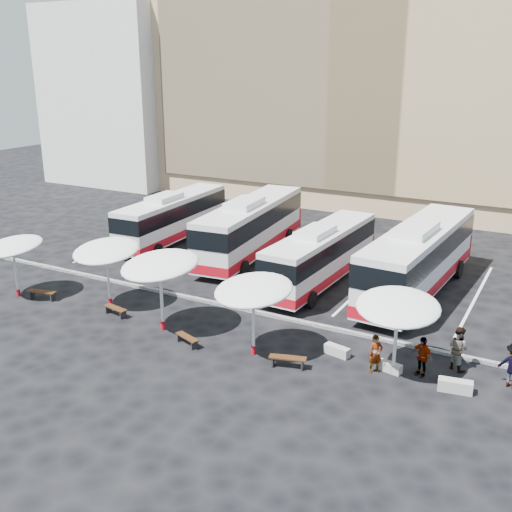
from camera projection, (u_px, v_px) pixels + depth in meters
The scene contains 24 objects.
ground at pixel (212, 308), 31.65m from camera, with size 120.00×120.00×0.00m, color black.
sandstone_building at pixel (398, 60), 54.37m from camera, with size 42.00×18.25×29.60m.
apartment_block at pixel (132, 95), 65.01m from camera, with size 14.00×14.00×18.00m, color silver.
curb_divider at pixel (217, 304), 32.05m from camera, with size 34.00×0.25×0.15m, color black.
bay_lines at pixel (280, 265), 38.33m from camera, with size 24.15×12.00×0.01m.
bus_0 at pixel (173, 216), 43.04m from camera, with size 3.02×11.41×3.59m.
bus_1 at pixel (251, 226), 39.77m from camera, with size 3.85×12.81×4.00m.
bus_2 at pixel (321, 254), 34.73m from camera, with size 2.91×11.20×3.53m.
bus_3 at pixel (419, 257), 33.14m from camera, with size 3.61×13.24×4.16m.
sunshade_0 at pixel (12, 247), 32.41m from camera, with size 4.18×4.21×3.38m.
sunshade_1 at pixel (106, 251), 31.07m from camera, with size 3.66×3.70×3.58m.
sunshade_2 at pixel (160, 265), 28.11m from camera, with size 4.78×4.81×3.87m.
sunshade_3 at pixel (253, 290), 25.73m from camera, with size 4.42×4.44×3.59m.
sunshade_4 at pixel (398, 307), 24.06m from camera, with size 4.08×4.12×3.55m.
wood_bench_0 at pixel (42, 293), 32.68m from camera, with size 1.68×0.80×0.50m.
wood_bench_1 at pixel (116, 309), 30.61m from camera, with size 1.51×0.65×0.45m.
wood_bench_2 at pixel (187, 338), 27.43m from camera, with size 1.43×0.81×0.42m.
wood_bench_3 at pixel (288, 359), 25.39m from camera, with size 1.65×0.83×0.49m.
conc_bench_0 at pixel (337, 351), 26.49m from camera, with size 1.16×0.39×0.44m, color gray.
conc_bench_1 at pixel (389, 367), 25.12m from camera, with size 1.09×0.36×0.41m, color gray.
conc_bench_2 at pixel (455, 386), 23.55m from camera, with size 1.32×0.44×0.50m, color gray.
passenger_0 at pixel (376, 354), 24.85m from camera, with size 0.61×0.40×1.68m, color black.
passenger_1 at pixel (458, 348), 25.06m from camera, with size 0.94×0.73×1.93m, color black.
passenger_2 at pixel (422, 356), 24.62m from camera, with size 1.02×0.42×1.74m, color black.
Camera 1 is at (16.04, -24.58, 12.39)m, focal length 42.00 mm.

